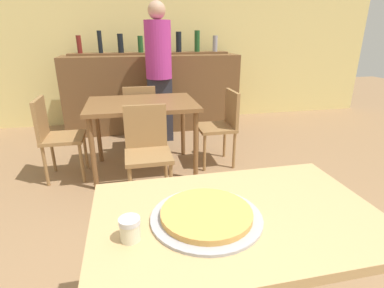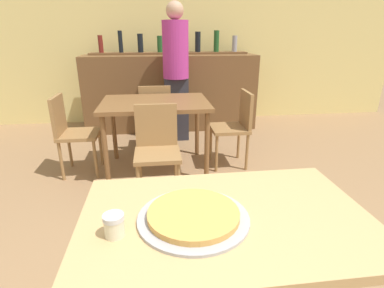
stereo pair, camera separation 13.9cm
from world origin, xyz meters
TOP-DOWN VIEW (x-y plane):
  - wall_back at (0.00, 4.16)m, footprint 8.00×0.05m
  - dining_table_near at (0.00, 0.00)m, footprint 1.15×0.74m
  - dining_table_far at (-0.26, 2.12)m, footprint 1.11×0.82m
  - bar_counter at (0.00, 3.66)m, footprint 2.60×0.56m
  - bar_back_shelf at (0.03, 3.80)m, footprint 2.39×0.24m
  - chair_far_side_front at (-0.26, 1.53)m, footprint 0.40×0.40m
  - chair_far_side_back at (-0.26, 2.70)m, footprint 0.40×0.40m
  - chair_far_side_left at (-1.14, 2.12)m, footprint 0.40×0.40m
  - chair_far_side_right at (0.63, 2.12)m, footprint 0.40×0.40m
  - pizza_tray at (-0.13, -0.01)m, footprint 0.44×0.44m
  - cheese_shaker at (-0.42, -0.08)m, footprint 0.08×0.08m
  - person_standing at (0.04, 3.08)m, footprint 0.34×0.34m

SIDE VIEW (x-z plane):
  - chair_far_side_front at x=-0.26m, z-range 0.07..0.92m
  - chair_far_side_back at x=-0.26m, z-range 0.07..0.92m
  - chair_far_side_left at x=-1.14m, z-range 0.07..0.92m
  - chair_far_side_right at x=0.63m, z-range 0.07..0.92m
  - bar_counter at x=0.00m, z-range 0.00..1.13m
  - dining_table_near at x=0.00m, z-range 0.30..1.06m
  - dining_table_far at x=-0.26m, z-range 0.30..1.07m
  - pizza_tray at x=-0.13m, z-range 0.76..0.80m
  - cheese_shaker at x=-0.42m, z-range 0.76..0.85m
  - person_standing at x=0.04m, z-range 0.08..1.90m
  - bar_back_shelf at x=0.03m, z-range 1.03..1.38m
  - wall_back at x=0.00m, z-range 0.00..2.80m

